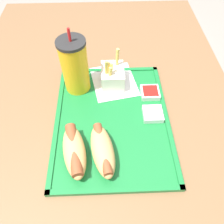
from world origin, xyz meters
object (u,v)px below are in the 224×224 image
(sauce_cup_ketchup, at_px, (150,92))
(sauce_cup_mayo, at_px, (153,114))
(fries_carton, at_px, (112,76))
(hot_dog_near, at_px, (103,150))
(hot_dog_far, at_px, (74,151))
(soda_cup, at_px, (75,66))

(sauce_cup_ketchup, bearing_deg, sauce_cup_mayo, 177.15)
(sauce_cup_mayo, relative_size, sauce_cup_ketchup, 1.00)
(fries_carton, distance_m, sauce_cup_ketchup, 0.12)
(hot_dog_near, bearing_deg, hot_dog_far, 90.00)
(hot_dog_far, relative_size, fries_carton, 1.36)
(hot_dog_near, xyz_separation_m, sauce_cup_ketchup, (0.19, -0.14, -0.02))
(hot_dog_far, xyz_separation_m, hot_dog_near, (0.00, -0.07, -0.00))
(hot_dog_near, height_order, sauce_cup_ketchup, hot_dog_near)
(hot_dog_far, height_order, sauce_cup_ketchup, hot_dog_far)
(fries_carton, height_order, sauce_cup_mayo, fries_carton)
(fries_carton, xyz_separation_m, sauce_cup_mayo, (-0.13, -0.11, -0.02))
(hot_dog_far, relative_size, hot_dog_near, 1.00)
(hot_dog_far, distance_m, fries_carton, 0.26)
(fries_carton, height_order, sauce_cup_ketchup, fries_carton)
(soda_cup, height_order, sauce_cup_mayo, soda_cup)
(fries_carton, bearing_deg, hot_dog_near, 172.31)
(hot_dog_far, relative_size, sauce_cup_mayo, 2.81)
(soda_cup, xyz_separation_m, hot_dog_near, (-0.23, -0.07, -0.06))
(hot_dog_far, xyz_separation_m, fries_carton, (0.24, -0.10, 0.00))
(hot_dog_far, xyz_separation_m, sauce_cup_mayo, (0.11, -0.20, -0.02))
(soda_cup, height_order, hot_dog_far, soda_cup)
(hot_dog_far, distance_m, sauce_cup_mayo, 0.23)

